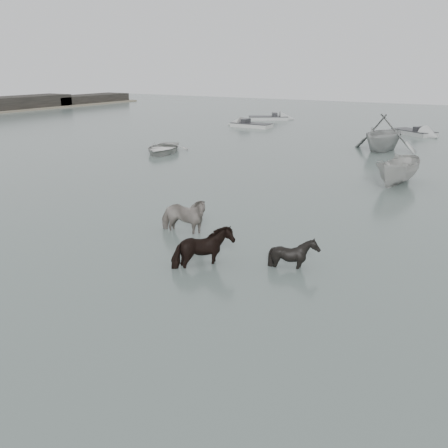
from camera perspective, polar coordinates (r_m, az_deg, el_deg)
The scene contains 10 objects.
ground at distance 14.62m, azimuth -4.99°, elevation -5.15°, with size 140.00×140.00×0.00m, color #4C5B56.
pony_pinto at distance 17.40m, azimuth -4.73°, elevation 1.50°, with size 0.88×1.93×1.63m, color black.
pony_dark at distance 14.46m, azimuth -2.36°, elevation -2.12°, with size 1.51×1.29×1.52m, color black.
pony_black at distance 14.57m, azimuth 8.01°, elevation -2.59°, with size 1.05×1.18×1.30m, color black.
rowboat_lead at distance 34.07m, azimuth -7.05°, elevation 8.77°, with size 2.93×4.11×0.85m, color #BBBBB5.
rowboat_trail at distance 36.34m, azimuth 17.86°, elevation 10.06°, with size 4.35×5.04×2.66m, color #9D9F9D.
boat_small at distance 26.02m, azimuth 19.33°, elevation 5.88°, with size 1.48×3.94×1.52m, color #A2A29E.
skiff_outer at distance 48.29m, azimuth 3.17°, elevation 11.44°, with size 5.36×1.60×0.75m, color #B0B0AB, non-canonical shape.
skiff_mid at distance 45.84m, azimuth 20.92°, elevation 9.98°, with size 5.42×1.60×0.75m, color #959794, non-canonical shape.
skiff_far at distance 54.90m, azimuth 5.08°, elevation 12.16°, with size 5.71×1.60×0.75m, color #9FA19F, non-canonical shape.
Camera 1 is at (8.01, -10.83, 5.67)m, focal length 40.00 mm.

